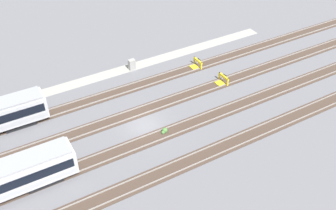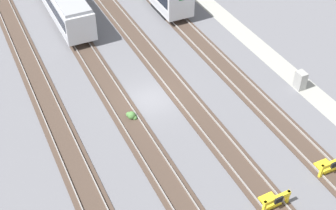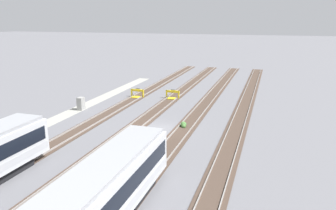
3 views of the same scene
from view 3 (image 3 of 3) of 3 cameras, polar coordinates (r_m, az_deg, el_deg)
ground_plane at (r=34.31m, az=-1.66°, el=-4.24°), size 400.00×400.00×0.00m
service_walkway at (r=39.99m, az=-18.66°, el=-2.23°), size 54.00×2.00×0.01m
rail_track_nearest at (r=37.47m, az=-12.91°, el=-2.88°), size 90.00×2.23×0.21m
rail_track_near_inner at (r=35.20m, az=-5.63°, el=-3.73°), size 90.00×2.24×0.21m
rail_track_middle at (r=33.57m, az=2.51°, el=-4.61°), size 90.00×2.24×0.21m
rail_track_far_inner at (r=32.69m, az=11.31°, el=-5.45°), size 90.00×2.23×0.21m
bumper_stop_nearest_track at (r=48.02m, az=-5.46°, el=1.94°), size 1.34×2.00×1.22m
bumper_stop_near_inner_track at (r=47.01m, az=0.73°, el=1.73°), size 1.36×2.01×1.22m
electrical_cabinet at (r=42.65m, az=-14.93°, el=0.23°), size 0.90×0.73×1.60m
weed_clump at (r=34.92m, az=2.70°, el=-3.49°), size 0.92×0.70×0.64m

